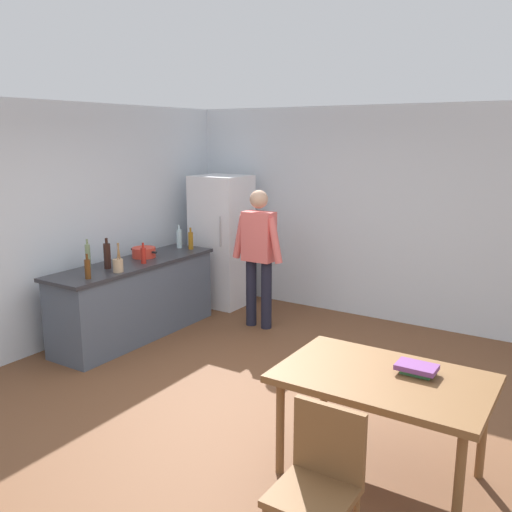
% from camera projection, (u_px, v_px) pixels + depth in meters
% --- Properties ---
extents(ground_plane, '(14.00, 14.00, 0.00)m').
position_uv_depth(ground_plane, '(238.00, 406.00, 4.86)').
color(ground_plane, brown).
extents(wall_back, '(6.40, 0.12, 2.70)m').
position_uv_depth(wall_back, '(369.00, 214.00, 7.04)').
color(wall_back, silver).
rests_on(wall_back, ground_plane).
extents(wall_left, '(0.12, 5.60, 2.70)m').
position_uv_depth(wall_left, '(54.00, 226.00, 6.10)').
color(wall_left, silver).
rests_on(wall_left, ground_plane).
extents(kitchen_counter, '(0.64, 2.20, 0.90)m').
position_uv_depth(kitchen_counter, '(136.00, 299.00, 6.47)').
color(kitchen_counter, '#4C5666').
rests_on(kitchen_counter, ground_plane).
extents(refrigerator, '(0.70, 0.67, 1.80)m').
position_uv_depth(refrigerator, '(222.00, 241.00, 7.64)').
color(refrigerator, white).
rests_on(refrigerator, ground_plane).
extents(person, '(0.70, 0.22, 1.70)m').
position_uv_depth(person, '(259.00, 250.00, 6.67)').
color(person, '#1E1E2D').
rests_on(person, ground_plane).
extents(dining_table, '(1.40, 0.90, 0.75)m').
position_uv_depth(dining_table, '(383.00, 386.00, 3.73)').
color(dining_table, brown).
rests_on(dining_table, ground_plane).
extents(chair, '(0.42, 0.42, 0.91)m').
position_uv_depth(chair, '(319.00, 477.00, 2.97)').
color(chair, brown).
rests_on(chair, ground_plane).
extents(cooking_pot, '(0.40, 0.28, 0.12)m').
position_uv_depth(cooking_pot, '(144.00, 252.00, 6.60)').
color(cooking_pot, red).
rests_on(cooking_pot, kitchen_counter).
extents(utensil_jar, '(0.11, 0.11, 0.32)m').
position_uv_depth(utensil_jar, '(118.00, 265.00, 5.89)').
color(utensil_jar, tan).
rests_on(utensil_jar, kitchen_counter).
extents(bottle_wine_dark, '(0.08, 0.08, 0.34)m').
position_uv_depth(bottle_wine_dark, '(107.00, 256.00, 6.03)').
color(bottle_wine_dark, black).
rests_on(bottle_wine_dark, kitchen_counter).
extents(bottle_sauce_red, '(0.06, 0.06, 0.24)m').
position_uv_depth(bottle_sauce_red, '(143.00, 255.00, 6.28)').
color(bottle_sauce_red, '#B22319').
rests_on(bottle_sauce_red, kitchen_counter).
extents(bottle_water_clear, '(0.07, 0.07, 0.30)m').
position_uv_depth(bottle_water_clear, '(179.00, 238.00, 7.13)').
color(bottle_water_clear, silver).
rests_on(bottle_water_clear, kitchen_counter).
extents(bottle_vinegar_tall, '(0.06, 0.06, 0.32)m').
position_uv_depth(bottle_vinegar_tall, '(88.00, 256.00, 6.07)').
color(bottle_vinegar_tall, gray).
rests_on(bottle_vinegar_tall, kitchen_counter).
extents(bottle_beer_brown, '(0.06, 0.06, 0.26)m').
position_uv_depth(bottle_beer_brown, '(88.00, 269.00, 5.60)').
color(bottle_beer_brown, '#5B3314').
rests_on(bottle_beer_brown, kitchen_counter).
extents(bottle_oil_amber, '(0.06, 0.06, 0.28)m').
position_uv_depth(bottle_oil_amber, '(191.00, 240.00, 7.06)').
color(bottle_oil_amber, '#996619').
rests_on(bottle_oil_amber, kitchen_counter).
extents(book_stack, '(0.27, 0.19, 0.07)m').
position_uv_depth(book_stack, '(417.00, 368.00, 3.73)').
color(book_stack, '#387A47').
rests_on(book_stack, dining_table).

